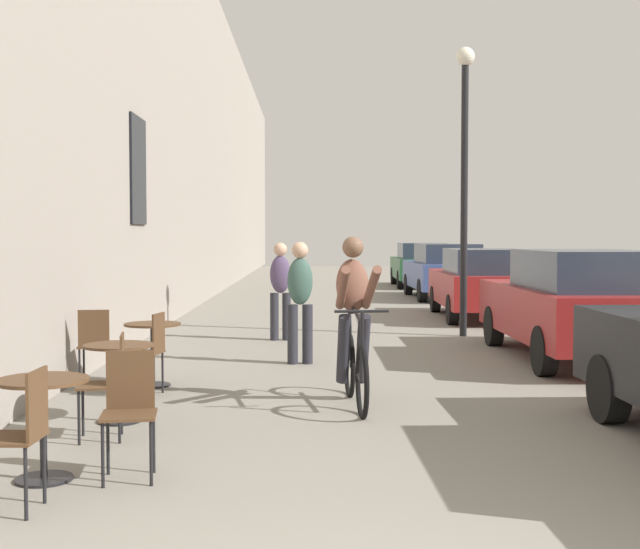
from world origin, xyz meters
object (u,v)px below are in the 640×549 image
cafe_chair_mid_toward_street (110,378)px  parked_car_second (577,303)px  cafe_table_mid (119,366)px  street_lamp (465,154)px  cafe_chair_near_toward_street (129,405)px  parked_car_fifth (420,264)px  cafe_chair_far_toward_street (149,348)px  cafe_chair_far_toward_wall (95,342)px  parked_car_fourth (444,270)px  parked_car_third (481,282)px  pedestrian_mid (280,285)px  cafe_table_near (43,407)px  cafe_chair_near_toward_wall (21,429)px  cyclist_on_bicycle (354,325)px  pedestrian_near (300,295)px  cafe_table_far (153,341)px

cafe_chair_mid_toward_street → parked_car_second: size_ratio=0.21×
cafe_table_mid → street_lamp: 8.29m
cafe_chair_near_toward_street → parked_car_fifth: (5.00, 22.12, 0.25)m
cafe_chair_far_toward_street → cafe_chair_far_toward_wall: (-0.71, 0.50, 0.00)m
cafe_chair_far_toward_wall → parked_car_fourth: parked_car_fourth is taller
cafe_chair_far_toward_wall → parked_car_third: bearing=52.4°
cafe_chair_near_toward_street → cafe_chair_far_toward_wall: size_ratio=1.00×
cafe_chair_far_toward_street → street_lamp: 7.31m
pedestrian_mid → parked_car_fourth: pedestrian_mid is taller
cafe_table_near → parked_car_fifth: bearing=75.9°
cafe_chair_near_toward_wall → parked_car_fourth: bearing=72.7°
cafe_table_near → cyclist_on_bicycle: size_ratio=0.41×
cafe_chair_near_toward_street → street_lamp: 9.54m
cyclist_on_bicycle → street_lamp: (2.17, 5.71, 2.30)m
parked_car_second → pedestrian_mid: bearing=151.5°
cyclist_on_bicycle → cafe_chair_near_toward_wall: bearing=-123.9°
pedestrian_mid → cyclist_on_bicycle: bearing=-79.8°
pedestrian_near → pedestrian_mid: pedestrian_near is taller
pedestrian_near → cafe_chair_far_toward_street: bearing=-125.8°
cafe_chair_far_toward_wall → parked_car_second: size_ratio=0.21×
cafe_chair_near_toward_street → cafe_chair_near_toward_wall: size_ratio=1.00×
cafe_chair_near_toward_street → parked_car_fifth: bearing=77.3°
cafe_table_near → cafe_chair_mid_toward_street: bearing=81.2°
cafe_chair_near_toward_street → pedestrian_mid: bearing=84.2°
cafe_table_mid → cafe_chair_far_toward_street: size_ratio=0.81×
cafe_chair_near_toward_street → cafe_chair_far_toward_street: size_ratio=1.00×
cafe_chair_far_toward_wall → parked_car_third: (5.98, 7.78, 0.24)m
parked_car_fifth → cafe_chair_near_toward_street: bearing=-102.7°
cafe_chair_near_toward_wall → parked_car_second: (5.47, 6.26, 0.27)m
pedestrian_near → parked_car_fourth: pedestrian_near is taller
cafe_chair_mid_toward_street → cyclist_on_bicycle: 2.62m
pedestrian_mid → parked_car_second: (4.17, -2.26, -0.11)m
cafe_table_near → cafe_chair_near_toward_street: cafe_chair_near_toward_street is taller
cafe_table_far → pedestrian_mid: bearing=72.5°
cafe_table_near → cafe_table_far: size_ratio=1.00×
pedestrian_near → street_lamp: street_lamp is taller
cafe_chair_mid_toward_street → parked_car_fifth: (5.41, 21.01, 0.25)m
cafe_chair_near_toward_street → parked_car_fifth: parked_car_fifth is taller
street_lamp → cafe_chair_mid_toward_street: bearing=-120.9°
cafe_table_near → parked_car_fifth: parked_car_fifth is taller
cafe_table_far → pedestrian_mid: pedestrian_mid is taller
cafe_chair_far_toward_wall → street_lamp: size_ratio=0.18×
cafe_chair_near_toward_wall → cafe_chair_far_toward_street: 3.77m
cafe_chair_far_toward_wall → pedestrian_near: (2.30, 1.70, 0.40)m
cafe_table_mid → cyclist_on_bicycle: (2.21, 0.83, 0.29)m
cafe_chair_far_toward_street → cafe_chair_far_toward_wall: same height
cafe_chair_near_toward_street → pedestrian_near: pedestrian_near is taller
cafe_chair_far_toward_wall → pedestrian_near: size_ratio=0.54×
cafe_chair_far_toward_street → parked_car_second: parked_car_second is taller
cafe_table_far → cafe_table_mid: bearing=-88.9°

